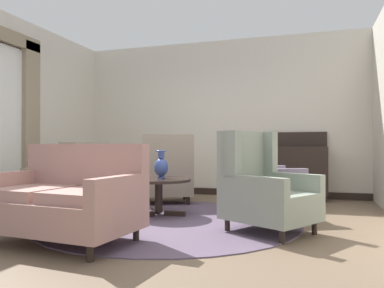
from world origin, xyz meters
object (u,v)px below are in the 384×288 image
porcelain_vase (161,166)px  armchair_near_window (263,190)px  coffee_table (159,186)px  armchair_near_sideboard (72,182)px  armchair_far_left (168,175)px  sideboard (295,169)px  settee (65,200)px  armchair_foreground_right (258,184)px  side_table (240,180)px

porcelain_vase → armchair_near_window: bearing=-21.6°
coffee_table → armchair_near_sideboard: 1.28m
armchair_far_left → sideboard: sideboard is taller
settee → armchair_near_sideboard: size_ratio=1.56×
settee → armchair_foreground_right: armchair_foreground_right is taller
armchair_far_left → armchair_near_window: bearing=114.0°
porcelain_vase → settee: settee is taller
porcelain_vase → side_table: size_ratio=0.52×
armchair_near_window → sideboard: size_ratio=0.95×
settee → armchair_foreground_right: bearing=56.6°
armchair_near_window → armchair_foreground_right: bearing=41.9°
side_table → coffee_table: bearing=-140.4°
porcelain_vase → armchair_near_window: (1.39, -0.55, -0.20)m
coffee_table → armchair_near_window: bearing=-20.0°
coffee_table → sideboard: (1.65, 2.10, 0.12)m
porcelain_vase → side_table: (0.92, 0.74, -0.22)m
armchair_near_window → sideboard: sideboard is taller
armchair_near_window → armchair_far_left: bearing=77.9°
coffee_table → armchair_far_left: 1.10m
armchair_foreground_right → sideboard: sideboard is taller
coffee_table → sideboard: sideboard is taller
armchair_far_left → coffee_table: bearing=81.9°
armchair_far_left → armchair_near_window: size_ratio=0.99×
armchair_far_left → armchair_near_window: (1.69, -1.58, -0.00)m
sideboard → armchair_foreground_right: bearing=-103.7°
coffee_table → armchair_foreground_right: 1.30m
porcelain_vase → settee: size_ratio=0.25×
porcelain_vase → armchair_near_window: size_ratio=0.34×
armchair_near_window → side_table: bearing=51.0°
settee → side_table: (1.27, 2.29, 0.03)m
armchair_near_sideboard → side_table: size_ratio=1.35×
armchair_foreground_right → armchair_near_window: bearing=166.4°
sideboard → settee: bearing=-118.7°
armchair_near_sideboard → sideboard: size_ratio=0.83×
settee → armchair_foreground_right: 2.48m
sideboard → armchair_near_window: bearing=-95.2°
armchair_far_left → settee: bearing=65.9°
porcelain_vase → armchair_foreground_right: armchair_foreground_right is taller
settee → sideboard: bearing=67.1°
armchair_far_left → porcelain_vase: bearing=83.4°
settee → sideboard: (1.98, 3.61, 0.12)m
armchair_foreground_right → armchair_far_left: bearing=41.6°
porcelain_vase → settee: 1.62m
coffee_table → armchair_far_left: bearing=104.9°
side_table → sideboard: 1.50m
side_table → porcelain_vase: bearing=-141.4°
porcelain_vase → armchair_near_window: armchair_near_window is taller
coffee_table → armchair_near_window: 1.50m
armchair_near_sideboard → sideboard: (2.93, 2.15, 0.11)m
coffee_table → settee: size_ratio=0.56×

